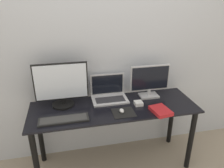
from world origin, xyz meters
TOP-DOWN VIEW (x-y plane):
  - wall_back at (0.00, 0.63)m, footprint 7.00×0.05m
  - desk at (0.00, 0.28)m, footprint 1.69×0.57m
  - monitor_left at (-0.50, 0.43)m, footprint 0.52×0.22m
  - monitor_right at (0.43, 0.43)m, footprint 0.43×0.14m
  - laptop at (-0.01, 0.48)m, footprint 0.38×0.25m
  - keyboard at (-0.50, 0.13)m, footprint 0.45×0.14m
  - mousepad at (0.06, 0.15)m, footprint 0.21×0.19m
  - mouse at (0.05, 0.15)m, footprint 0.04×0.07m
  - book at (0.42, 0.08)m, footprint 0.19×0.23m
  - power_brick at (0.25, 0.26)m, footprint 0.08×0.08m

SIDE VIEW (x-z plane):
  - desk at x=0.00m, z-range 0.24..0.98m
  - mousepad at x=0.06m, z-range 0.74..0.75m
  - keyboard at x=-0.50m, z-range 0.74..0.76m
  - book at x=0.42m, z-range 0.74..0.78m
  - power_brick at x=0.25m, z-range 0.74..0.78m
  - mouse at x=0.05m, z-range 0.75..0.78m
  - laptop at x=-0.01m, z-range 0.68..0.93m
  - monitor_right at x=0.43m, z-range 0.75..1.11m
  - monitor_left at x=-0.50m, z-range 0.74..1.19m
  - wall_back at x=0.00m, z-range 0.00..2.50m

